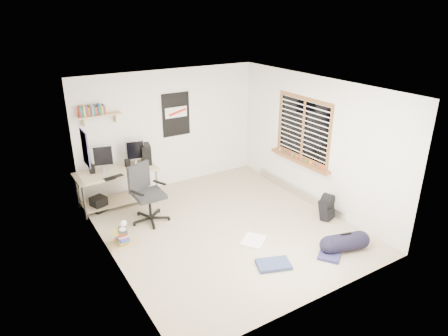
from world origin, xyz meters
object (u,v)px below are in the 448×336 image
office_chair (149,196)px  duffel_bag (345,243)px  backpack (327,209)px  book_stack (122,236)px  desk (118,187)px

office_chair → duffel_bag: (2.29, -2.56, -0.35)m
backpack → duffel_bag: bearing=-138.5°
backpack → book_stack: backpack is taller
desk → backpack: 4.03m
desk → book_stack: bearing=-110.8°
duffel_bag → book_stack: bearing=160.7°
office_chair → book_stack: bearing=-168.5°
backpack → office_chair: bearing=130.3°
desk → book_stack: desk is taller
duffel_bag → office_chair: bearing=147.3°
office_chair → book_stack: (-0.70, -0.48, -0.34)m
office_chair → duffel_bag: bearing=-71.1°
desk → office_chair: size_ratio=1.43×
desk → backpack: (3.09, -2.59, -0.16)m
backpack → duffel_bag: 1.05m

